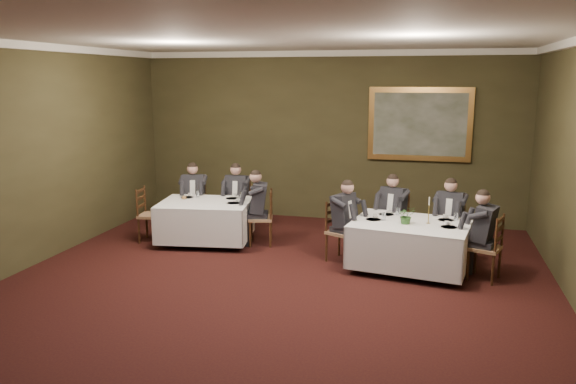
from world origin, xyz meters
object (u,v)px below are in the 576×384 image
at_px(chair_sec_backleft, 195,216).
at_px(chair_main_endright, 485,261).
at_px(diner_main_backleft, 393,222).
at_px(diner_sec_backleft, 194,205).
at_px(chair_main_endleft, 341,244).
at_px(diner_sec_endright, 261,217).
at_px(chair_main_backleft, 393,234).
at_px(table_second, 206,219).
at_px(chair_sec_endright, 261,229).
at_px(centerpiece, 406,215).
at_px(painting, 420,124).
at_px(chair_sec_endleft, 152,226).
at_px(candlestick, 429,213).
at_px(table_main, 410,242).
at_px(diner_main_endright, 485,246).
at_px(diner_main_endleft, 342,230).
at_px(chair_main_backright, 449,240).
at_px(diner_main_backright, 449,227).
at_px(chair_sec_backright, 238,217).
at_px(diner_sec_backright, 238,206).

bearing_deg(chair_sec_backleft, chair_main_endright, 149.42).
relative_size(diner_main_backleft, diner_sec_backleft, 1.00).
xyz_separation_m(chair_main_endleft, diner_sec_endright, (-1.56, 0.55, 0.23)).
bearing_deg(chair_main_backleft, table_second, 28.59).
height_order(chair_sec_endright, centerpiece, centerpiece).
distance_m(chair_main_endleft, painting, 3.39).
xyz_separation_m(chair_sec_backleft, chair_sec_endleft, (-0.46, -0.91, 0.00)).
height_order(diner_main_backleft, diner_sec_backleft, same).
relative_size(chair_sec_backleft, candlestick, 2.34).
height_order(table_main, chair_sec_backleft, chair_sec_backleft).
bearing_deg(diner_main_backleft, chair_sec_endleft, 28.82).
distance_m(diner_main_endright, diner_sec_backleft, 5.51).
xyz_separation_m(diner_main_endleft, diner_sec_endright, (-1.57, 0.55, 0.00)).
distance_m(chair_main_backright, chair_sec_endleft, 5.30).
relative_size(table_second, centerpiece, 6.20).
distance_m(table_second, painting, 4.60).
height_order(chair_main_backleft, diner_main_backright, diner_main_backright).
bearing_deg(table_second, table_main, -8.98).
height_order(table_second, chair_main_endleft, chair_main_endleft).
bearing_deg(candlestick, table_main, -178.32).
relative_size(chair_main_backleft, chair_sec_endright, 1.00).
xyz_separation_m(table_main, chair_sec_backright, (-3.35, 1.46, -0.17)).
distance_m(chair_sec_backleft, diner_sec_endright, 1.68).
bearing_deg(chair_main_backleft, diner_main_endleft, 67.98).
bearing_deg(chair_main_endright, table_second, 100.68).
bearing_deg(chair_main_backright, chair_main_backleft, 4.66).
bearing_deg(diner_main_endleft, centerpiece, 98.89).
bearing_deg(chair_sec_endright, table_second, 84.05).
distance_m(diner_main_backleft, chair_sec_backright, 3.07).
distance_m(chair_main_endright, diner_sec_backright, 4.75).
bearing_deg(chair_sec_backleft, chair_main_backleft, 159.90).
xyz_separation_m(chair_main_backleft, chair_main_backright, (0.93, -0.15, 0.00)).
relative_size(chair_main_endright, candlestick, 2.34).
bearing_deg(diner_sec_backright, diner_main_backright, 170.91).
height_order(chair_main_endright, diner_sec_backright, diner_sec_backright).
height_order(chair_main_backleft, diner_main_backleft, diner_main_backleft).
xyz_separation_m(diner_main_backleft, diner_sec_backleft, (-3.88, 0.37, 0.00)).
height_order(diner_sec_backright, diner_sec_endright, same).
bearing_deg(chair_sec_endright, table_main, -119.61).
xyz_separation_m(chair_main_backleft, diner_main_endright, (1.42, -1.14, 0.23)).
xyz_separation_m(diner_main_backleft, diner_main_backright, (0.94, -0.15, 0.00)).
distance_m(chair_main_backleft, diner_sec_endright, 2.36).
height_order(table_main, diner_main_backright, diner_main_backright).
distance_m(table_main, chair_sec_endright, 2.75).
relative_size(table_second, chair_main_endright, 1.78).
relative_size(table_second, chair_sec_endleft, 1.78).
bearing_deg(chair_sec_endleft, diner_sec_backleft, 145.44).
relative_size(chair_sec_backright, chair_sec_endleft, 1.00).
xyz_separation_m(table_main, chair_sec_endleft, (-4.67, 0.43, -0.17)).
xyz_separation_m(chair_sec_endleft, candlestick, (4.93, -0.42, 0.64)).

